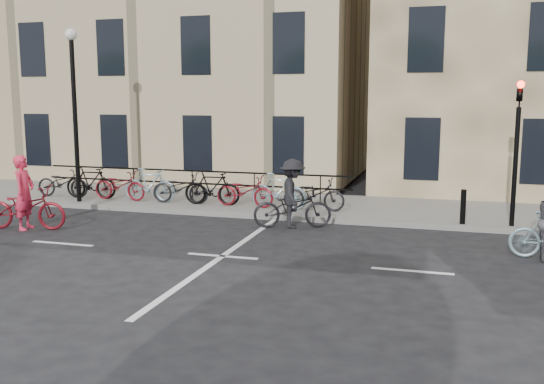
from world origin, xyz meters
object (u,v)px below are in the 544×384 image
(traffic_light, at_px, (517,135))
(lamp_post, at_px, (74,94))
(cyclist_pink, at_px, (25,204))
(cyclist_dark, at_px, (292,201))

(traffic_light, height_order, lamp_post, lamp_post)
(cyclist_pink, xyz_separation_m, cyclist_dark, (6.58, 2.13, 0.05))
(traffic_light, xyz_separation_m, cyclist_dark, (-5.48, -1.11, -1.74))
(cyclist_dark, bearing_deg, lamp_post, 61.91)
(lamp_post, bearing_deg, cyclist_pink, -79.17)
(traffic_light, bearing_deg, cyclist_dark, -168.55)
(lamp_post, bearing_deg, traffic_light, -0.27)
(lamp_post, relative_size, cyclist_pink, 2.33)
(traffic_light, height_order, cyclist_dark, traffic_light)
(cyclist_pink, bearing_deg, lamp_post, 0.46)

